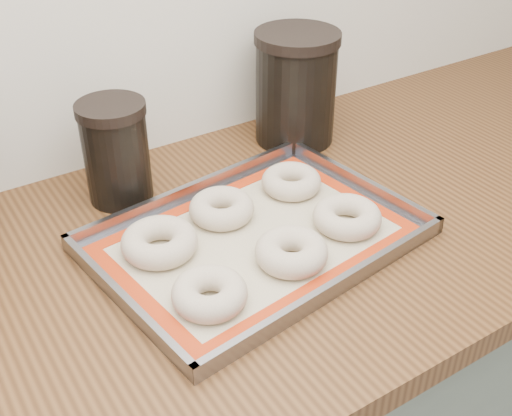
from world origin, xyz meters
TOP-DOWN VIEW (x-y plane):
  - countertop at (0.00, 1.68)m, footprint 3.06×0.68m
  - baking_tray at (0.08, 1.65)m, footprint 0.50×0.39m
  - baking_mat at (0.08, 1.65)m, footprint 0.45×0.34m
  - bagel_front_left at (-0.05, 1.57)m, footprint 0.12×0.12m
  - bagel_front_mid at (0.09, 1.58)m, footprint 0.12×0.12m
  - bagel_front_right at (0.21, 1.61)m, footprint 0.13×0.13m
  - bagel_back_left at (-0.06, 1.70)m, footprint 0.13×0.13m
  - bagel_back_mid at (0.06, 1.73)m, footprint 0.12×0.12m
  - bagel_back_right at (0.20, 1.74)m, footprint 0.13×0.13m
  - canister_mid at (-0.04, 1.88)m, footprint 0.11×0.11m
  - canister_right at (0.32, 1.89)m, footprint 0.15×0.15m

SIDE VIEW (x-z plane):
  - countertop at x=0.00m, z-range 0.86..0.90m
  - baking_mat at x=0.08m, z-range 0.90..0.91m
  - baking_tray at x=0.08m, z-range 0.89..0.92m
  - bagel_back_right at x=0.20m, z-range 0.90..0.94m
  - bagel_front_right at x=0.21m, z-range 0.90..0.94m
  - bagel_back_mid at x=0.06m, z-range 0.90..0.94m
  - bagel_front_left at x=-0.05m, z-range 0.90..0.94m
  - bagel_back_left at x=-0.06m, z-range 0.90..0.94m
  - bagel_front_mid at x=0.09m, z-range 0.90..0.94m
  - canister_mid at x=-0.04m, z-range 0.90..1.07m
  - canister_right at x=0.32m, z-range 0.90..1.11m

